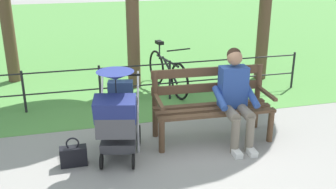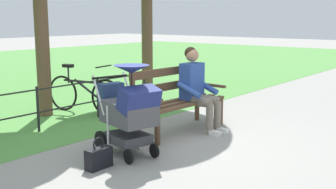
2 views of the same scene
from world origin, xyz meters
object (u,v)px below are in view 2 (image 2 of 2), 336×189
(person_on_bench, at_px, (197,86))
(stroller, at_px, (129,109))
(park_bench, at_px, (176,97))
(bicycle, at_px, (84,93))
(handbag, at_px, (99,158))

(person_on_bench, xyz_separation_m, stroller, (1.56, 0.05, -0.08))
(park_bench, height_order, bicycle, park_bench)
(park_bench, relative_size, handbag, 4.39)
(stroller, xyz_separation_m, bicycle, (-1.22, -2.31, -0.23))
(person_on_bench, bearing_deg, stroller, 1.93)
(park_bench, bearing_deg, bicycle, -87.37)
(park_bench, distance_m, stroller, 1.34)
(person_on_bench, relative_size, handbag, 3.45)
(park_bench, xyz_separation_m, bicycle, (0.09, -2.03, -0.16))
(person_on_bench, distance_m, stroller, 1.57)
(handbag, bearing_deg, bicycle, -127.06)
(park_bench, distance_m, person_on_bench, 0.37)
(park_bench, height_order, person_on_bench, person_on_bench)
(handbag, bearing_deg, person_on_bench, -177.13)
(person_on_bench, bearing_deg, park_bench, -41.56)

